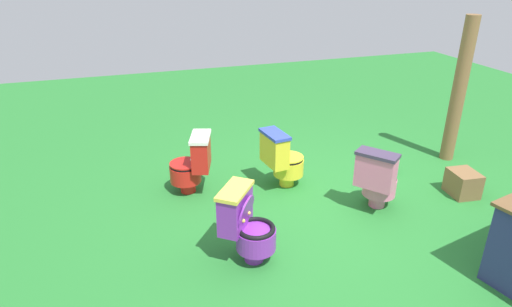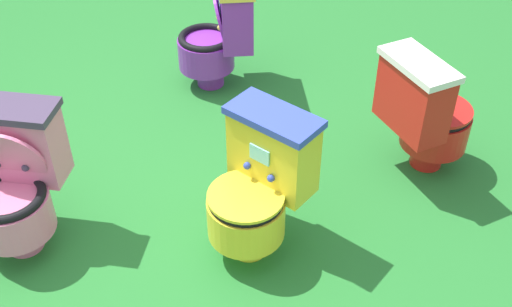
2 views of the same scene
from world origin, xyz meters
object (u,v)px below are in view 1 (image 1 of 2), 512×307
Objects in this scene: toilet_purple at (246,224)px; small_crate at (463,183)px; wooden_post at (459,91)px; toilet_pink at (378,179)px; toilet_red at (192,164)px; toilet_yellow at (282,159)px; lemon_bucket at (390,167)px.

toilet_purple is 2.82m from small_crate.
toilet_purple is 2.08× the size of small_crate.
wooden_post reaches higher than small_crate.
toilet_pink reaches higher than small_crate.
small_crate is at bearing 50.08° from toilet_pink.
toilet_purple and toilet_red have the same top height.
toilet_yellow and toilet_purple have the same top height.
small_crate is at bearing 126.56° from lemon_bucket.
toilet_yellow is at bearing -173.22° from toilet_pink.
wooden_post reaches higher than lemon_bucket.
toilet_red is (0.23, -1.43, -0.00)m from toilet_purple.
toilet_pink is (-1.63, -0.41, 0.00)m from toilet_purple.
lemon_bucket is at bearing 76.24° from toilet_yellow.
small_crate is (-3.02, 1.07, -0.22)m from toilet_red.
small_crate is at bearing 135.26° from toilet_purple.
toilet_yellow is at bearing -176.13° from toilet_purple.
toilet_yellow is 2.16m from small_crate.
toilet_purple is (0.83, 1.23, 0.00)m from toilet_yellow.
toilet_purple is 3.61m from wooden_post.
toilet_yellow reaches higher than small_crate.
toilet_yellow reaches higher than lemon_bucket.
wooden_post is 7.05× the size of lemon_bucket.
wooden_post is at bearing -120.76° from small_crate.
toilet_yellow is 1.08m from toilet_red.
wooden_post is 1.38m from lemon_bucket.
wooden_post is 5.58× the size of small_crate.
toilet_red is 2.08× the size of small_crate.
toilet_purple is at bearing 7.35° from small_crate.
wooden_post is at bearing -169.48° from lemon_bucket.
wooden_post is at bearing 148.75° from toilet_purple.
toilet_red is at bearing -108.28° from toilet_yellow.
toilet_purple is 1.68m from toilet_pink.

